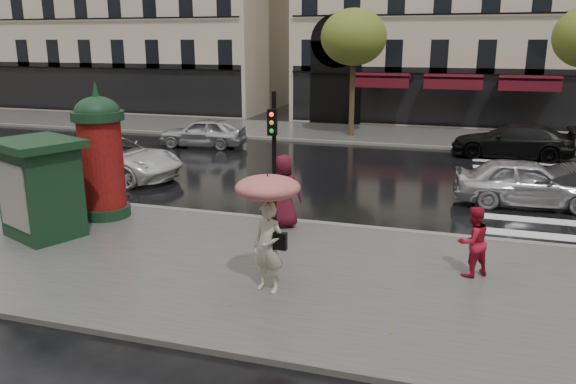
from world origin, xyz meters
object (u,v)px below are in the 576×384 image
(car_white, at_px, (111,158))
(morris_column, at_px, (101,153))
(car_black, at_px, (512,141))
(woman_umbrella, at_px, (268,214))
(car_silver, at_px, (526,182))
(newsstand, at_px, (40,187))
(woman_red, at_px, (473,241))
(traffic_light, at_px, (274,150))
(man_burgundy, at_px, (284,191))
(car_far_silver, at_px, (203,132))

(car_white, bearing_deg, morris_column, -142.83)
(car_black, bearing_deg, morris_column, -40.31)
(woman_umbrella, relative_size, morris_column, 0.64)
(car_silver, xyz_separation_m, car_white, (-14.53, -0.69, 0.02))
(newsstand, relative_size, car_black, 0.51)
(woman_umbrella, distance_m, woman_red, 4.48)
(car_silver, relative_size, car_black, 0.86)
(morris_column, distance_m, newsstand, 2.06)
(car_white, relative_size, car_black, 1.07)
(car_black, bearing_deg, traffic_light, -25.13)
(man_burgundy, height_order, car_silver, man_burgundy)
(woman_red, xyz_separation_m, car_silver, (1.68, 6.51, -0.15))
(woman_umbrella, relative_size, newsstand, 0.95)
(morris_column, distance_m, car_silver, 12.89)
(woman_red, bearing_deg, traffic_light, -54.17)
(woman_umbrella, height_order, car_silver, woman_umbrella)
(car_white, bearing_deg, car_black, -54.46)
(traffic_light, distance_m, car_far_silver, 13.72)
(morris_column, xyz_separation_m, car_silver, (11.75, 5.14, -1.23))
(woman_umbrella, bearing_deg, morris_column, 151.39)
(woman_red, distance_m, morris_column, 10.23)
(morris_column, bearing_deg, woman_umbrella, -28.61)
(car_silver, bearing_deg, car_white, 88.91)
(woman_red, height_order, man_burgundy, man_burgundy)
(woman_umbrella, bearing_deg, car_silver, 56.59)
(traffic_light, bearing_deg, car_silver, 38.30)
(newsstand, xyz_separation_m, car_silver, (12.27, 7.05, -0.67))
(traffic_light, distance_m, car_black, 14.80)
(morris_column, relative_size, car_silver, 0.88)
(traffic_light, bearing_deg, car_far_silver, 123.19)
(woman_red, height_order, newsstand, newsstand)
(car_silver, distance_m, car_white, 14.54)
(traffic_light, xyz_separation_m, car_far_silver, (-7.46, 11.40, -1.65))
(woman_red, relative_size, car_silver, 0.35)
(car_silver, bearing_deg, morris_column, 109.82)
(newsstand, relative_size, car_white, 0.48)
(woman_umbrella, distance_m, traffic_light, 3.49)
(car_far_silver, bearing_deg, car_silver, 60.37)
(man_burgundy, bearing_deg, car_silver, -162.14)
(car_silver, height_order, car_white, car_white)
(morris_column, xyz_separation_m, car_far_silver, (-2.29, 11.33, -1.27))
(car_black, bearing_deg, man_burgundy, -26.16)
(woman_umbrella, relative_size, man_burgundy, 1.24)
(newsstand, bearing_deg, woman_red, 2.96)
(man_burgundy, bearing_deg, car_white, -42.55)
(car_white, bearing_deg, traffic_light, -114.38)
(man_burgundy, xyz_separation_m, car_black, (6.67, 12.41, -0.37))
(man_burgundy, distance_m, car_far_silver, 13.10)
(traffic_light, bearing_deg, car_white, 150.38)
(car_black, bearing_deg, woman_red, -5.11)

